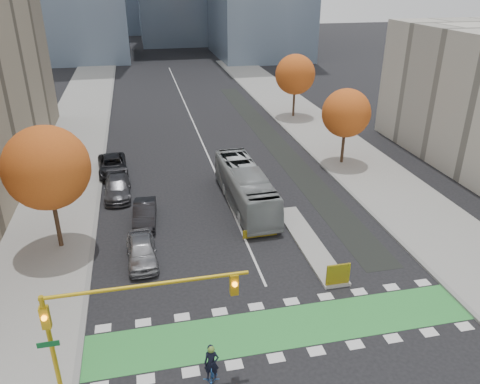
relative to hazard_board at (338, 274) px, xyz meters
name	(u,v)px	position (x,y,z in m)	size (l,w,h in m)	color
ground	(294,348)	(-4.00, -4.20, -0.80)	(300.00, 300.00, 0.00)	black
sidewalk_west	(54,197)	(-17.50, 15.80, -0.73)	(7.00, 120.00, 0.15)	gray
sidewalk_east	(365,169)	(9.50, 15.80, -0.73)	(7.00, 120.00, 0.15)	gray
curb_west	(100,193)	(-14.00, 15.80, -0.73)	(0.30, 120.00, 0.16)	gray
curb_east	(330,172)	(6.00, 15.80, -0.73)	(0.30, 120.00, 0.16)	gray
bike_crossing	(284,327)	(-4.00, -2.70, -0.79)	(20.00, 3.00, 0.01)	green
centre_line	(192,119)	(-4.00, 35.80, -0.80)	(0.15, 70.00, 0.01)	silver
bike_lane_paint	(272,140)	(3.50, 25.80, -0.80)	(2.50, 50.00, 0.01)	black
median_island	(308,242)	(0.00, 4.80, -0.72)	(1.60, 10.00, 0.16)	gray
hazard_board	(338,274)	(0.00, 0.00, 0.00)	(1.40, 0.12, 1.30)	yellow
tree_west	(47,168)	(-16.00, 7.80, 4.82)	(5.20, 5.20, 8.22)	#332114
tree_east_near	(346,113)	(8.00, 17.80, 4.06)	(4.40, 4.40, 7.08)	#332114
tree_east_far	(295,75)	(8.50, 33.80, 4.44)	(4.80, 4.80, 7.65)	#332114
traffic_signal_west	(114,312)	(-11.93, -4.71, 3.23)	(8.53, 0.56, 5.20)	#BF9914
cyclist	(212,374)	(-8.18, -5.62, -0.04)	(1.06, 2.07, 2.27)	#215199
bus	(245,187)	(-2.81, 11.31, 0.72)	(2.55, 10.88, 3.03)	#989D9E
parked_car_a	(141,250)	(-10.86, 5.01, -0.03)	(1.82, 4.52, 1.54)	gray
parked_car_b	(145,214)	(-10.50, 10.01, -0.07)	(1.54, 4.42, 1.46)	black
parked_car_c	(118,188)	(-12.48, 15.01, -0.07)	(2.05, 5.05, 1.46)	#444448
parked_car_d	(113,165)	(-13.00, 20.01, -0.06)	(2.47, 5.36, 1.49)	black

